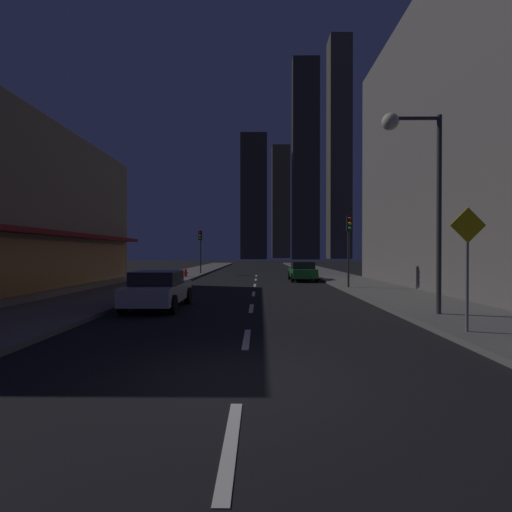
{
  "coord_description": "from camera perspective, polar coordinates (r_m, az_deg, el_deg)",
  "views": [
    {
      "loc": [
        0.33,
        -6.26,
        2.15
      ],
      "look_at": [
        0.0,
        26.41,
        1.87
      ],
      "focal_mm": 26.69,
      "sensor_mm": 36.0,
      "label": 1
    }
  ],
  "objects": [
    {
      "name": "ground_plane",
      "position": [
        38.33,
        0.08,
        -2.81
      ],
      "size": [
        78.0,
        136.0,
        0.1
      ],
      "primitive_type": "cube",
      "color": "black"
    },
    {
      "name": "car_parked_far",
      "position": [
        29.37,
        6.98,
        -2.27
      ],
      "size": [
        1.98,
        4.24,
        1.45
      ],
      "color": "#1E722D",
      "rests_on": "ground"
    },
    {
      "name": "traffic_light_far_left",
      "position": [
        37.65,
        -8.33,
        2.06
      ],
      "size": [
        0.32,
        0.48,
        4.2
      ],
      "color": "#2D2D2D",
      "rests_on": "sidewalk_left"
    },
    {
      "name": "street_lamp_right",
      "position": [
        13.8,
        22.61,
        12.64
      ],
      "size": [
        1.96,
        0.56,
        6.58
      ],
      "color": "#38383D",
      "rests_on": "sidewalk_right"
    },
    {
      "name": "car_parked_near",
      "position": [
        15.21,
        -14.45,
        -4.85
      ],
      "size": [
        1.98,
        4.24,
        1.45
      ],
      "color": "silver",
      "rests_on": "ground"
    },
    {
      "name": "fire_hydrant_far_left",
      "position": [
        32.41,
        -10.51,
        -2.52
      ],
      "size": [
        0.42,
        0.3,
        0.65
      ],
      "color": "red",
      "rests_on": "sidewalk_left"
    },
    {
      "name": "skyscraper_distant_short",
      "position": [
        127.95,
        7.43,
        14.13
      ],
      "size": [
        8.58,
        5.02,
        64.7
      ],
      "primitive_type": "cube",
      "color": "#38352A",
      "rests_on": "ground"
    },
    {
      "name": "skyscraper_distant_mid",
      "position": [
        159.3,
        3.74,
        7.99
      ],
      "size": [
        7.3,
        8.13,
        45.92
      ],
      "primitive_type": "cube",
      "color": "#504C3C",
      "rests_on": "ground"
    },
    {
      "name": "skyscraper_distant_tall",
      "position": [
        129.91,
        -0.33,
        8.8
      ],
      "size": [
        8.8,
        6.9,
        41.87
      ],
      "primitive_type": "cube",
      "color": "#353228",
      "rests_on": "ground"
    },
    {
      "name": "pedestrian_crossing_sign",
      "position": [
        11.03,
        29.11,
        -0.28
      ],
      "size": [
        0.91,
        0.08,
        3.15
      ],
      "color": "slate",
      "rests_on": "sidewalk_right"
    },
    {
      "name": "traffic_light_near_right",
      "position": [
        22.68,
        13.77,
        3.1
      ],
      "size": [
        0.32,
        0.48,
        4.2
      ],
      "color": "#2D2D2D",
      "rests_on": "sidewalk_right"
    },
    {
      "name": "sidewalk_right",
      "position": [
        38.89,
        10.46,
        -2.58
      ],
      "size": [
        4.0,
        76.0,
        0.15
      ],
      "primitive_type": "cube",
      "color": "#605E59",
      "rests_on": "ground"
    },
    {
      "name": "sidewalk_left",
      "position": [
        39.01,
        -10.26,
        -2.57
      ],
      "size": [
        4.0,
        76.0,
        0.15
      ],
      "primitive_type": "cube",
      "color": "#605E59",
      "rests_on": "ground"
    },
    {
      "name": "building_apartment_right",
      "position": [
        27.09,
        33.12,
        13.44
      ],
      "size": [
        11.0,
        20.0,
        16.53
      ],
      "primitive_type": "cube",
      "color": "slate",
      "rests_on": "ground"
    },
    {
      "name": "skyscraper_distant_slender",
      "position": [
        146.56,
        12.34,
        15.39
      ],
      "size": [
        7.79,
        8.69,
        79.77
      ],
      "primitive_type": "cube",
      "color": "#504C3C",
      "rests_on": "ground"
    },
    {
      "name": "lane_marking_center",
      "position": [
        19.98,
        -0.37,
        -5.68
      ],
      "size": [
        0.16,
        33.4,
        0.01
      ],
      "color": "silver",
      "rests_on": "ground"
    }
  ]
}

